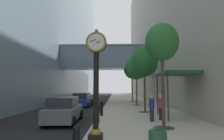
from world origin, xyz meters
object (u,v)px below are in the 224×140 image
Objects in this scene: street_tree_near at (162,43)px; car_blue_near at (82,100)px; street_tree_far at (132,69)px; car_grey_mid at (64,110)px; bollard_fourth at (102,108)px; pedestrian_walking at (161,107)px; street_clock at (96,79)px; street_tree_mid_far at (136,67)px; street_tree_mid_near at (144,62)px; pedestrian_by_clock at (152,107)px; bollard_third at (98,114)px.

street_tree_near reaches higher than car_blue_near.
street_tree_far reaches higher than car_grey_mid.
pedestrian_walking is (4.11, -1.93, 0.31)m from bollard_fourth.
street_clock is at bearing -98.30° from street_tree_far.
street_tree_mid_near is at bearing -90.00° from street_tree_mid_far.
bollard_fourth is 0.24× the size of car_grey_mid.
car_blue_near is at bearing 120.43° from pedestrian_by_clock.
street_tree_mid_far is 1.41× the size of car_blue_near.
car_grey_mid is at bearing -143.07° from street_tree_mid_near.
car_grey_mid is (-6.01, -17.97, -4.41)m from street_tree_far.
street_tree_mid_far reaches higher than bollard_third.
pedestrian_by_clock is at bearing 98.14° from street_tree_near.
bollard_third is 0.25× the size of car_blue_near.
bollard_fourth is at bearing 129.47° from street_tree_near.
car_grey_mid reaches higher than bollard_third.
street_tree_far is 18.14m from pedestrian_walking.
pedestrian_by_clock is (3.40, 0.66, 0.31)m from bollard_third.
pedestrian_walking is (0.43, -17.64, -4.19)m from street_tree_far.
pedestrian_by_clock is 0.37× the size of car_grey_mid.
street_tree_mid_near is (3.68, 2.26, 3.91)m from bollard_fourth.
car_blue_near reaches higher than bollard_third.
pedestrian_by_clock is 0.37× the size of car_blue_near.
street_tree_near is 6.73m from street_tree_mid_near.
street_tree_far is at bearing 91.40° from pedestrian_walking.
street_tree_mid_far is at bearing 78.36° from street_clock.
bollard_third is at bearing -75.46° from car_blue_near.
bollard_third is 19.78m from street_tree_far.
street_tree_mid_near reaches higher than car_grey_mid.
street_tree_far is at bearing 90.00° from street_tree_mid_far.
street_tree_mid_near is at bearing 70.70° from street_clock.
street_clock is 16.17m from car_blue_near.
bollard_third is 11.94m from car_blue_near.
street_tree_mid_near is 0.94× the size of street_tree_mid_far.
pedestrian_walking is 6.45m from car_grey_mid.
street_tree_mid_near is at bearing 95.87° from pedestrian_walking.
bollard_fourth is 0.19× the size of street_tree_near.
street_tree_mid_far reaches higher than street_tree_near.
pedestrian_walking is (0.43, -10.91, -3.82)m from street_tree_mid_far.
pedestrian_by_clock is at bearing 11.02° from bollard_third.
street_tree_far is at bearing 47.72° from car_blue_near.
street_tree_far is at bearing 78.98° from bollard_third.
car_blue_near is (-6.68, 12.84, -3.95)m from street_tree_near.
street_clock is at bearing -124.99° from pedestrian_walking.
car_grey_mid is (-6.01, -4.51, -3.82)m from street_tree_mid_near.
street_clock is at bearing -85.69° from bollard_third.
street_tree_mid_far is at bearing 61.89° from car_grey_mid.
car_grey_mid is at bearing -108.48° from street_tree_far.
street_clock is at bearing -109.30° from street_tree_mid_near.
street_tree_near reaches higher than bollard_third.
pedestrian_walking is 0.38× the size of car_blue_near.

